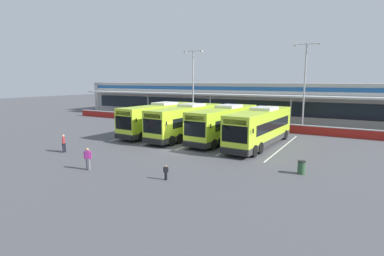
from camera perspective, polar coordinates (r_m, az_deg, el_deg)
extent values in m
plane|color=#4C4C51|center=(28.26, -2.74, -4.06)|extent=(200.00, 200.00, 0.00)
cube|color=#B7B7B2|center=(52.46, 13.37, 4.79)|extent=(70.00, 10.00, 5.50)
cube|color=#19232D|center=(47.72, 11.62, 3.91)|extent=(66.00, 0.08, 2.20)
cube|color=navy|center=(47.55, 11.73, 7.33)|extent=(68.00, 0.08, 0.60)
cube|color=beige|center=(46.19, 11.12, 6.12)|extent=(67.00, 3.00, 0.24)
cube|color=gray|center=(52.34, 13.49, 8.06)|extent=(70.00, 10.00, 0.50)
cylinder|color=#999999|center=(62.66, -17.36, 4.67)|extent=(0.20, 0.20, 4.20)
cylinder|color=#999999|center=(54.25, -8.37, 4.37)|extent=(0.20, 0.20, 4.20)
cylinder|color=#999999|center=(47.61, 3.48, 3.82)|extent=(0.20, 0.20, 4.20)
cylinder|color=#999999|center=(43.57, 18.26, 2.91)|extent=(0.20, 0.20, 4.20)
cube|color=maroon|center=(40.93, 8.25, 0.64)|extent=(60.00, 0.36, 1.00)
cube|color=#B2B2B2|center=(40.86, 8.26, 1.41)|extent=(60.00, 0.40, 0.10)
cube|color=#B7DB2D|center=(36.21, -6.15, 1.85)|extent=(3.19, 12.12, 3.19)
cube|color=#333333|center=(36.40, -6.11, -0.21)|extent=(3.21, 12.14, 0.56)
cube|color=black|center=(36.49, -5.76, 2.29)|extent=(3.09, 9.73, 0.96)
cube|color=black|center=(31.84, -12.91, 0.95)|extent=(2.31, 0.22, 1.40)
cube|color=black|center=(31.71, -12.98, 2.74)|extent=(2.05, 0.19, 0.40)
cube|color=silver|center=(36.82, -5.21, 4.69)|extent=(2.20, 2.91, 0.28)
cube|color=black|center=(32.00, -12.95, -1.73)|extent=(2.46, 0.29, 0.44)
cube|color=black|center=(31.02, -10.59, 1.47)|extent=(0.09, 0.12, 0.36)
cube|color=black|center=(33.08, -14.25, 1.81)|extent=(0.09, 0.12, 0.36)
cylinder|color=black|center=(39.37, -0.54, 0.44)|extent=(0.38, 1.06, 1.04)
cylinder|color=black|center=(40.73, -3.35, 0.71)|extent=(0.38, 1.06, 1.04)
cylinder|color=black|center=(33.24, -7.98, -1.25)|extent=(0.38, 1.06, 1.04)
cylinder|color=black|center=(34.83, -10.95, -0.86)|extent=(0.38, 1.06, 1.04)
cylinder|color=black|center=(32.21, -9.61, -1.61)|extent=(0.38, 1.06, 1.04)
cylinder|color=black|center=(33.85, -12.59, -1.19)|extent=(0.38, 1.06, 1.04)
cube|color=#B7DB2D|center=(33.71, -0.97, 1.37)|extent=(3.19, 12.12, 3.19)
cube|color=#333333|center=(33.91, -0.97, -0.83)|extent=(3.21, 12.14, 0.56)
cube|color=black|center=(34.01, -0.60, 1.85)|extent=(3.09, 9.73, 0.96)
cube|color=black|center=(28.99, -7.55, 0.33)|extent=(2.31, 0.22, 1.40)
cube|color=black|center=(28.85, -7.60, 2.29)|extent=(2.05, 0.19, 0.40)
cube|color=silver|center=(34.35, -0.05, 4.42)|extent=(2.20, 2.91, 0.28)
cube|color=black|center=(29.17, -7.63, -2.61)|extent=(2.46, 0.29, 0.44)
cube|color=black|center=(28.30, -4.86, 0.88)|extent=(0.09, 0.12, 0.36)
cube|color=black|center=(30.15, -9.24, 1.30)|extent=(0.09, 0.12, 0.36)
cylinder|color=black|center=(37.20, 4.52, -0.10)|extent=(0.38, 1.06, 1.04)
cylinder|color=black|center=(38.38, 1.38, 0.21)|extent=(0.38, 1.06, 1.04)
cylinder|color=black|center=(30.66, -2.45, -2.03)|extent=(0.38, 1.06, 1.04)
cylinder|color=black|center=(32.08, -5.93, -1.58)|extent=(0.38, 1.06, 1.04)
cylinder|color=black|center=(29.56, -4.02, -2.46)|extent=(0.38, 1.06, 1.04)
cylinder|color=black|center=(31.03, -7.56, -1.97)|extent=(0.38, 1.06, 1.04)
cube|color=#B7DB2D|center=(32.26, 6.20, 0.97)|extent=(3.19, 12.12, 3.19)
cube|color=#333333|center=(32.47, 6.16, -1.32)|extent=(3.21, 12.14, 0.56)
cube|color=black|center=(32.58, 6.53, 1.48)|extent=(3.09, 9.73, 0.96)
cube|color=black|center=(27.11, 0.53, -0.19)|extent=(2.31, 0.22, 1.40)
cube|color=black|center=(26.96, 0.52, 1.90)|extent=(2.05, 0.19, 0.40)
cube|color=silver|center=(32.96, 7.04, 4.16)|extent=(2.20, 2.91, 0.28)
cube|color=black|center=(27.30, 0.40, -3.33)|extent=(2.46, 0.29, 0.44)
cube|color=black|center=(26.62, 3.58, 0.38)|extent=(0.09, 0.12, 0.36)
cube|color=black|center=(28.14, -1.59, 0.86)|extent=(0.09, 0.12, 0.36)
cylinder|color=black|center=(36.14, 11.15, -0.51)|extent=(0.38, 1.06, 1.04)
cylinder|color=black|center=(37.08, 7.72, -0.18)|extent=(0.38, 1.06, 1.04)
cylinder|color=black|center=(29.15, 5.42, -2.64)|extent=(0.38, 1.06, 1.04)
cylinder|color=black|center=(30.30, 1.41, -2.16)|extent=(0.38, 1.06, 1.04)
cylinder|color=black|center=(27.94, 4.08, -3.13)|extent=(0.38, 1.06, 1.04)
cylinder|color=black|center=(29.14, -0.04, -2.60)|extent=(0.38, 1.06, 1.04)
cube|color=#B7DB2D|center=(30.18, 12.88, 0.25)|extent=(3.19, 12.12, 3.19)
cube|color=#333333|center=(30.41, 12.79, -2.20)|extent=(3.21, 12.14, 0.56)
cube|color=black|center=(30.52, 13.15, 0.79)|extent=(3.09, 9.73, 0.96)
cube|color=black|center=(24.72, 8.12, -1.18)|extent=(2.31, 0.22, 1.40)
cube|color=black|center=(24.56, 8.16, 1.11)|extent=(2.05, 0.19, 0.40)
cube|color=silver|center=(30.91, 13.63, 3.66)|extent=(2.20, 2.91, 0.28)
cube|color=black|center=(24.93, 7.94, -4.61)|extent=(2.46, 0.29, 0.44)
cube|color=black|center=(24.42, 11.58, -0.57)|extent=(0.09, 0.12, 0.36)
cube|color=black|center=(25.61, 5.51, 0.01)|extent=(0.09, 0.12, 0.36)
cylinder|color=black|center=(34.38, 17.32, -1.23)|extent=(0.38, 1.06, 1.04)
cylinder|color=black|center=(35.08, 13.56, -0.87)|extent=(0.38, 1.06, 1.04)
cylinder|color=black|center=(27.08, 12.81, -3.73)|extent=(0.38, 1.06, 1.04)
cylinder|color=black|center=(27.96, 8.20, -3.19)|extent=(0.38, 1.06, 1.04)
cylinder|color=black|center=(25.80, 11.73, -4.32)|extent=(0.38, 1.06, 1.04)
cylinder|color=black|center=(26.72, 6.94, -3.74)|extent=(0.38, 1.06, 1.04)
cube|color=silver|center=(37.86, -8.58, -0.80)|extent=(0.14, 13.00, 0.01)
cube|color=silver|center=(35.43, -3.24, -1.38)|extent=(0.14, 13.00, 0.01)
cube|color=silver|center=(33.36, 2.82, -2.03)|extent=(0.14, 13.00, 0.01)
cube|color=silver|center=(31.72, 9.60, -2.73)|extent=(0.14, 13.00, 0.01)
cube|color=silver|center=(30.56, 17.01, -3.44)|extent=(0.14, 13.00, 0.01)
cube|color=black|center=(29.39, -23.09, -3.44)|extent=(0.22, 0.23, 0.84)
cube|color=black|center=(29.24, -23.34, -3.51)|extent=(0.22, 0.23, 0.84)
cube|color=#B23838|center=(29.18, -23.30, -2.13)|extent=(0.40, 0.39, 0.56)
cube|color=#B23838|center=(29.40, -23.28, -2.11)|extent=(0.13, 0.13, 0.54)
cube|color=#B23838|center=(28.97, -23.32, -2.26)|extent=(0.13, 0.13, 0.54)
sphere|color=tan|center=(29.11, -23.35, -1.38)|extent=(0.22, 0.22, 0.22)
cube|color=#194C9E|center=(29.56, -23.18, -2.96)|extent=(0.27, 0.29, 0.22)
cylinder|color=#194C9E|center=(29.52, -23.20, -2.62)|extent=(0.02, 0.02, 0.16)
cube|color=slate|center=(23.10, -19.31, -6.47)|extent=(0.20, 0.22, 0.84)
cube|color=slate|center=(22.93, -19.07, -6.58)|extent=(0.20, 0.22, 0.84)
cube|color=#A32D89|center=(22.84, -19.28, -4.83)|extent=(0.40, 0.34, 0.56)
cube|color=#A32D89|center=(22.94, -19.78, -4.87)|extent=(0.12, 0.13, 0.54)
cube|color=#A32D89|center=(22.76, -18.77, -4.93)|extent=(0.12, 0.13, 0.54)
sphere|color=tan|center=(22.75, -19.33, -3.88)|extent=(0.22, 0.22, 0.22)
cube|color=black|center=(19.77, -5.12, -9.06)|extent=(0.13, 0.14, 0.52)
cube|color=black|center=(19.69, -4.87, -9.14)|extent=(0.13, 0.14, 0.52)
cube|color=black|center=(19.60, -5.02, -7.90)|extent=(0.25, 0.21, 0.35)
cube|color=black|center=(19.63, -5.41, -7.93)|extent=(0.08, 0.08, 0.33)
cube|color=black|center=(19.58, -4.62, -7.96)|extent=(0.08, 0.08, 0.33)
sphere|color=tan|center=(19.53, -5.03, -7.22)|extent=(0.14, 0.14, 0.14)
cylinder|color=#9E9EA3|center=(46.57, 0.21, 7.91)|extent=(0.20, 0.20, 11.00)
cylinder|color=#9E9EA3|center=(46.77, 0.21, 14.48)|extent=(2.80, 0.10, 0.10)
cube|color=silver|center=(47.47, -1.31, 14.28)|extent=(0.44, 0.28, 0.20)
cube|color=silver|center=(46.09, 1.77, 14.43)|extent=(0.44, 0.28, 0.20)
cylinder|color=#9E9EA3|center=(40.36, 20.63, 7.18)|extent=(0.20, 0.20, 11.00)
cylinder|color=#9E9EA3|center=(40.60, 21.06, 14.74)|extent=(2.80, 0.10, 0.10)
cube|color=silver|center=(40.84, 19.05, 14.66)|extent=(0.44, 0.28, 0.20)
cube|color=silver|center=(40.38, 23.07, 14.51)|extent=(0.44, 0.28, 0.20)
cylinder|color=#2D5133|center=(22.15, 20.14, -7.16)|extent=(0.52, 0.52, 0.85)
cylinder|color=black|center=(22.03, 20.21, -6.00)|extent=(0.54, 0.54, 0.08)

